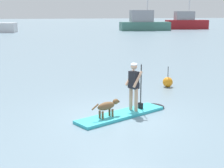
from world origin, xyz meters
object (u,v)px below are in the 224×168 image
Objects in this scene: paddleboard at (126,113)px; marker_buoy at (168,82)px; moored_boat_far_port at (144,23)px; moored_boat_port at (186,22)px; dog at (107,106)px; person_paddler at (134,83)px.

paddleboard is 3.77× the size of marker_buoy.
moored_boat_port is at bearing 14.41° from moored_boat_far_port.
dog is at bearing -122.44° from moored_boat_port.
person_paddler is at bearing -113.52° from moored_boat_far_port.
marker_buoy reaches higher than paddleboard.
paddleboard is at bearing -157.81° from person_paddler.
paddleboard is 0.30× the size of moored_boat_port.
dog is at bearing -114.36° from moored_boat_far_port.
moored_boat_far_port reaches higher than paddleboard.
moored_boat_port is at bearing 57.56° from dog.
person_paddler is 1.53× the size of dog.
person_paddler is 4.56m from marker_buoy.
moored_boat_far_port reaches higher than moored_boat_port.
dog is 1.12× the size of marker_buoy.
moored_boat_far_port is at bearing 66.48° from person_paddler.
moored_boat_far_port is at bearing -165.59° from moored_boat_port.
person_paddler is (0.32, 0.13, 1.00)m from paddleboard.
marker_buoy is at bearing -111.91° from moored_boat_far_port.
marker_buoy is at bearing 47.79° from person_paddler.
paddleboard is 4.80m from marker_buoy.
marker_buoy is (4.10, 3.76, -0.23)m from dog.
person_paddler reaches higher than paddleboard.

